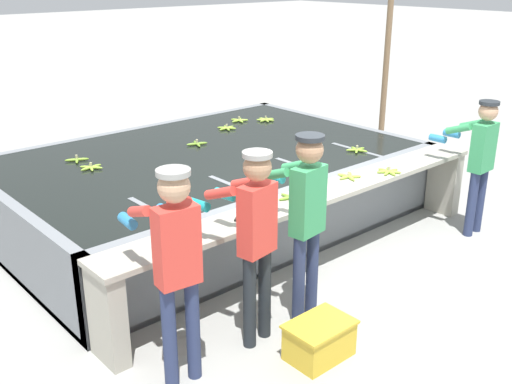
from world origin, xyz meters
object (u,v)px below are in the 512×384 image
banana_bunch_floating_0 (227,128)px  banana_bunch_floating_5 (91,167)px  banana_bunch_floating_4 (266,120)px  worker_0 (176,256)px  worker_3 (479,155)px  banana_bunch_floating_2 (77,160)px  crate (319,340)px  banana_bunch_floating_3 (197,144)px  banana_bunch_floating_7 (357,150)px  banana_bunch_floating_1 (259,156)px  worker_2 (305,210)px  banana_bunch_ledge_0 (349,176)px  support_post_right (386,68)px  banana_bunch_ledge_2 (389,171)px  worker_1 (254,229)px  banana_bunch_ledge_1 (291,197)px  knife_0 (239,216)px  banana_bunch_floating_6 (239,120)px

banana_bunch_floating_0 → banana_bunch_floating_5: 2.33m
banana_bunch_floating_0 → banana_bunch_floating_4: 0.76m
worker_0 → worker_3: (4.24, -0.02, -0.09)m
banana_bunch_floating_2 → banana_bunch_floating_5: same height
crate → banana_bunch_floating_3: bearing=69.9°
banana_bunch_floating_7 → crate: banana_bunch_floating_7 is taller
banana_bunch_floating_1 → banana_bunch_floating_3: (-0.23, 0.95, 0.00)m
worker_0 → worker_2: (1.34, -0.00, 0.00)m
banana_bunch_ledge_0 → support_post_right: (2.72, 1.63, 0.71)m
banana_bunch_ledge_2 → banana_bunch_floating_4: bearing=77.4°
banana_bunch_floating_1 → support_post_right: 3.08m
worker_1 → banana_bunch_ledge_2: worker_1 is taller
banana_bunch_floating_1 → banana_bunch_floating_5: bearing=151.1°
banana_bunch_floating_2 → crate: 3.82m
banana_bunch_floating_1 → support_post_right: size_ratio=0.09×
banana_bunch_ledge_1 → knife_0: (-0.68, 0.00, -0.01)m
banana_bunch_ledge_0 → banana_bunch_ledge_1: size_ratio=1.00×
crate → support_post_right: size_ratio=0.17×
banana_bunch_floating_2 → banana_bunch_ledge_1: banana_bunch_ledge_1 is taller
banana_bunch_floating_6 → worker_0: bearing=-135.2°
worker_1 → banana_bunch_floating_5: worker_1 is taller
banana_bunch_floating_0 → knife_0: 3.23m
banana_bunch_floating_2 → support_post_right: (4.68, -0.93, 0.71)m
banana_bunch_floating_3 → banana_bunch_ledge_1: 2.25m
worker_1 → banana_bunch_floating_2: size_ratio=6.36×
banana_bunch_floating_0 → crate: 4.32m
worker_0 → banana_bunch_ledge_0: size_ratio=6.31×
worker_2 → banana_bunch_ledge_2: (1.85, 0.49, -0.18)m
banana_bunch_ledge_1 → banana_bunch_ledge_2: size_ratio=0.99×
knife_0 → worker_1: bearing=-119.0°
worker_2 → support_post_right: size_ratio=0.55×
worker_0 → banana_bunch_floating_0: 4.44m
worker_2 → banana_bunch_floating_6: 4.07m
crate → support_post_right: 5.44m
worker_0 → banana_bunch_floating_4: worker_0 is taller
banana_bunch_floating_7 → banana_bunch_floating_2: bearing=145.5°
banana_bunch_floating_4 → banana_bunch_ledge_2: (-0.61, -2.74, 0.00)m
banana_bunch_floating_7 → banana_bunch_ledge_2: 0.89m
worker_3 → support_post_right: (1.20, 2.31, 0.62)m
banana_bunch_floating_2 → banana_bunch_floating_5: (-0.01, -0.38, -0.00)m
banana_bunch_ledge_2 → banana_bunch_floating_5: bearing=136.0°
banana_bunch_floating_5 → banana_bunch_ledge_0: size_ratio=1.02×
banana_bunch_floating_0 → banana_bunch_ledge_1: bearing=-115.8°
worker_3 → banana_bunch_floating_5: size_ratio=5.76×
banana_bunch_floating_4 → banana_bunch_ledge_2: 2.81m
worker_0 → knife_0: 1.30m
banana_bunch_floating_2 → banana_bunch_floating_3: bearing=-14.7°
worker_0 → worker_1: 0.78m
worker_0 → banana_bunch_floating_0: worker_0 is taller
worker_1 → banana_bunch_ledge_1: bearing=30.7°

